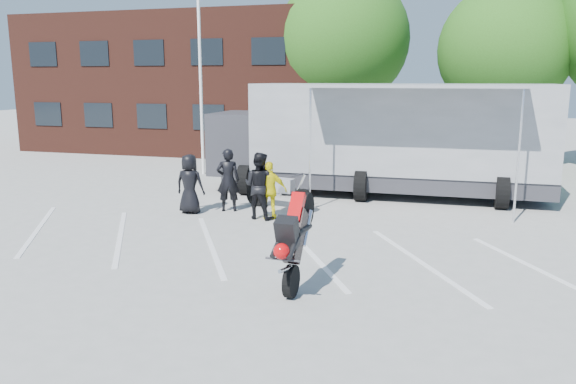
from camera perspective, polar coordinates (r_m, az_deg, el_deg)
The scene contains 13 objects.
ground at distance 11.64m, azimuth 0.12°, elevation -7.54°, with size 100.00×100.00×0.00m, color #A4A49F.
parking_bay_lines at distance 12.55m, azimuth 1.39°, elevation -6.09°, with size 18.00×5.00×0.01m, color white.
office_building at distance 31.41m, azimuth -8.50°, elevation 10.79°, with size 18.00×8.00×7.00m, color #482017.
flagpole at distance 22.61m, azimuth -8.36°, elevation 14.53°, with size 1.61×0.12×8.00m.
tree_left at distance 27.11m, azimuth 5.63°, elevation 15.15°, with size 6.12×6.12×8.64m.
tree_mid at distance 25.67m, azimuth 21.13°, elevation 13.28°, with size 5.44×5.44×7.68m.
transporter_truck at distance 18.86m, azimuth 9.46°, elevation -0.30°, with size 11.41×5.50×3.63m, color #989BA0, non-canonical shape.
parked_motorcycle at distance 16.64m, azimuth -0.90°, elevation -1.71°, with size 0.76×2.28×1.19m, color silver, non-canonical shape.
stunt_bike_rider at distance 10.63m, azimuth 1.44°, elevation -9.43°, with size 0.78×1.66×1.96m, color black, non-canonical shape.
spectator_leather_a at distance 16.19m, azimuth -9.95°, elevation 0.82°, with size 0.83×0.54×1.70m, color black.
spectator_leather_b at distance 16.29m, azimuth -6.11°, elevation 1.22°, with size 0.67×0.44×1.83m, color black.
spectator_leather_c at distance 15.34m, azimuth -2.94°, elevation 0.64°, with size 0.89×0.69×1.83m, color black.
spectator_hivis at distance 15.31m, azimuth -1.86°, elevation 0.16°, with size 0.93×0.39×1.59m, color yellow.
Camera 1 is at (3.05, -10.57, 3.78)m, focal length 35.00 mm.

